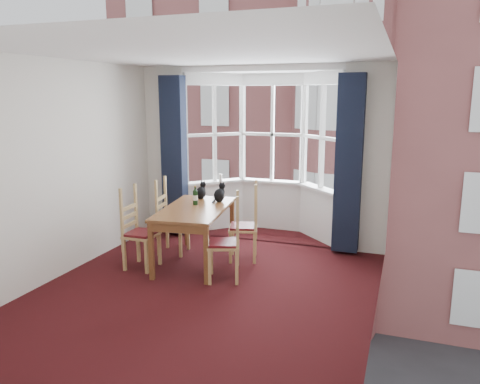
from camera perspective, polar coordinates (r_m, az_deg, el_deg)
The scene contains 21 objects.
floor at distance 5.78m, azimuth -4.60°, elevation -12.21°, with size 4.50×4.50×0.00m, color black.
ceiling at distance 5.30m, azimuth -5.12°, elevation 16.64°, with size 4.50×4.50×0.00m, color white.
wall_left at distance 6.45m, azimuth -21.25°, elevation 2.54°, with size 4.50×4.50×0.00m, color silver.
wall_right at distance 4.90m, azimuth 16.96°, elevation 0.12°, with size 4.50×4.50×0.00m, color silver.
wall_near at distance 3.50m, azimuth -20.33°, elevation -4.66°, with size 4.00×4.00×0.00m, color silver.
wall_back_pier_left at distance 8.09m, azimuth -8.90°, elevation 4.92°, with size 0.70×0.12×2.80m, color silver.
wall_back_pier_right at distance 7.14m, azimuth 15.14°, elevation 3.75°, with size 0.70×0.12×2.80m, color silver.
bay_window at distance 7.93m, azimuth 3.46°, elevation 4.90°, with size 2.76×0.94×2.80m.
curtain_left at distance 7.83m, azimuth -8.03°, elevation 4.36°, with size 0.38×0.22×2.60m, color black.
curtain_right at distance 6.99m, azimuth 13.11°, elevation 3.27°, with size 0.38×0.22×2.60m, color black.
dining_table at distance 6.57m, azimuth -5.50°, elevation -2.67°, with size 1.04×1.65×0.80m.
chair_left_near at distance 6.60m, azimuth -12.61°, elevation -5.02°, with size 0.41×0.42×0.92m.
chair_left_far at distance 7.12m, azimuth -8.84°, elevation -3.63°, with size 0.45×0.47×0.92m.
chair_right_near at distance 6.01m, azimuth -1.14°, elevation -6.40°, with size 0.52×0.53×0.92m.
chair_right_far at distance 6.73m, azimuth 1.17°, elevation -4.39°, with size 0.50×0.52×0.92m.
cat_left at distance 7.08m, azimuth -4.77°, elevation 0.02°, with size 0.17×0.22×0.28m.
cat_right at distance 6.87m, azimuth -2.50°, elevation -0.25°, with size 0.20×0.24×0.30m.
wine_bottle at distance 6.69m, azimuth -5.47°, elevation -0.55°, with size 0.07×0.07×0.28m.
candle_tall at distance 8.12m, azimuth -2.40°, elevation 1.76°, with size 0.06×0.06×0.13m, color white.
street at distance 38.04m, azimuth 15.93°, elevation -1.35°, with size 80.00×80.00×0.00m, color #333335.
tenement_building at distance 18.96m, azimuth 13.21°, elevation 9.21°, with size 18.40×7.80×15.20m.
Camera 1 is at (2.20, -4.80, 2.35)m, focal length 35.00 mm.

